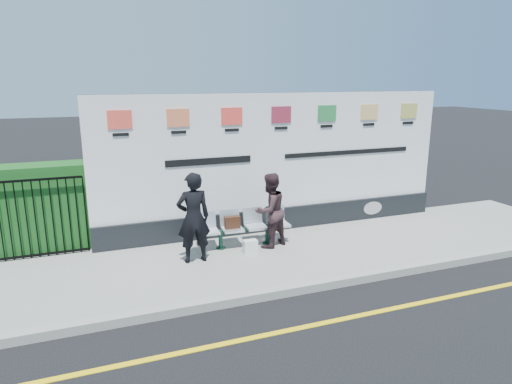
# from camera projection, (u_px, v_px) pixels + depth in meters

# --- Properties ---
(ground) EXTENTS (80.00, 80.00, 0.00)m
(ground) POSITION_uv_depth(u_px,v_px,m) (351.00, 318.00, 6.70)
(ground) COLOR black
(pavement) EXTENTS (14.00, 3.00, 0.12)m
(pavement) POSITION_uv_depth(u_px,v_px,m) (282.00, 254.00, 8.96)
(pavement) COLOR gray
(pavement) RESTS_ON ground
(kerb) EXTENTS (14.00, 0.18, 0.14)m
(kerb) POSITION_uv_depth(u_px,v_px,m) (319.00, 285.00, 7.60)
(kerb) COLOR gray
(kerb) RESTS_ON ground
(yellow_line) EXTENTS (14.00, 0.10, 0.01)m
(yellow_line) POSITION_uv_depth(u_px,v_px,m) (351.00, 317.00, 6.70)
(yellow_line) COLOR yellow
(yellow_line) RESTS_ON ground
(billboard) EXTENTS (8.00, 0.30, 3.00)m
(billboard) POSITION_uv_depth(u_px,v_px,m) (279.00, 172.00, 10.03)
(billboard) COLOR black
(billboard) RESTS_ON pavement
(hedge) EXTENTS (2.35, 0.70, 1.70)m
(hedge) POSITION_uv_depth(u_px,v_px,m) (29.00, 209.00, 8.81)
(hedge) COLOR #18501A
(hedge) RESTS_ON pavement
(railing) EXTENTS (2.05, 0.06, 1.54)m
(railing) POSITION_uv_depth(u_px,v_px,m) (27.00, 219.00, 8.42)
(railing) COLOR black
(railing) RESTS_ON pavement
(bench) EXTENTS (1.90, 0.59, 0.40)m
(bench) POSITION_uv_depth(u_px,v_px,m) (244.00, 236.00, 9.20)
(bench) COLOR silver
(bench) RESTS_ON pavement
(woman_left) EXTENTS (0.62, 0.42, 1.68)m
(woman_left) POSITION_uv_depth(u_px,v_px,m) (193.00, 218.00, 8.27)
(woman_left) COLOR black
(woman_left) RESTS_ON pavement
(woman_right) EXTENTS (0.90, 0.81, 1.50)m
(woman_right) POSITION_uv_depth(u_px,v_px,m) (270.00, 210.00, 9.05)
(woman_right) COLOR #352225
(woman_right) RESTS_ON pavement
(handbag_brown) EXTENTS (0.31, 0.14, 0.24)m
(handbag_brown) POSITION_uv_depth(u_px,v_px,m) (232.00, 222.00, 9.05)
(handbag_brown) COLOR black
(handbag_brown) RESTS_ON bench
(carrier_bag_white) EXTENTS (0.27, 0.16, 0.27)m
(carrier_bag_white) POSITION_uv_depth(u_px,v_px,m) (250.00, 247.00, 8.81)
(carrier_bag_white) COLOR silver
(carrier_bag_white) RESTS_ON pavement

